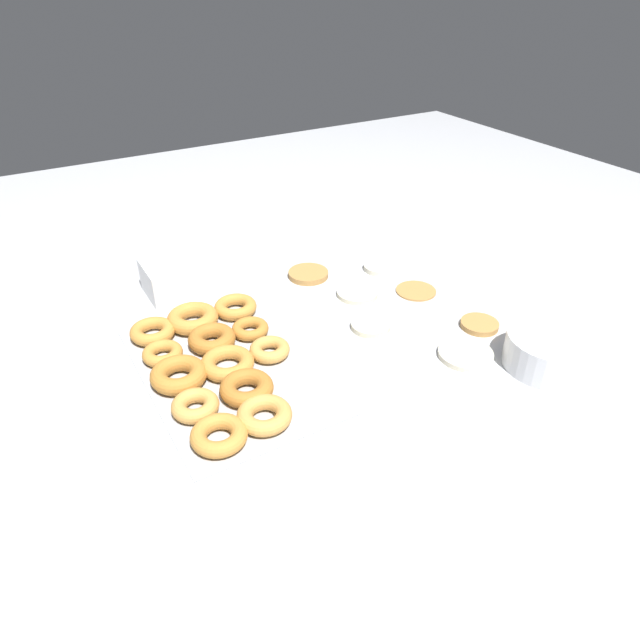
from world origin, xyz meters
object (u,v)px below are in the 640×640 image
Objects in this scene: pancake_3 at (357,293)px; pancake_6 at (416,290)px; pancake_2 at (466,354)px; pancake_0 at (371,326)px; batter_bowl at (550,351)px; pancake_1 at (381,267)px; container_stack at (178,277)px; pancake_4 at (308,274)px; donut_tray at (216,361)px; pancake_5 at (480,325)px.

pancake_3 is 0.15m from pancake_6.
pancake_2 is 1.13× the size of pancake_3.
pancake_0 is 0.50× the size of batter_bowl.
pancake_6 is at bearing 3.13° from pancake_1.
pancake_3 reaches higher than pancake_6.
container_stack is (-0.29, -0.50, 0.04)m from pancake_6.
pancake_4 is at bearing 73.65° from container_stack.
pancake_0 is at bearing 84.14° from donut_tray.
batter_bowl reaches higher than donut_tray.
pancake_5 is at bearing 6.74° from pancake_6.
pancake_2 is 0.51m from donut_tray.
pancake_1 reaches higher than pancake_3.
donut_tray is (-0.04, -0.35, 0.01)m from pancake_0.
pancake_4 reaches higher than pancake_3.
batter_bowl reaches higher than pancake_4.
pancake_6 is (-0.20, -0.02, -0.00)m from pancake_5.
batter_bowl is at bearing 22.47° from pancake_3.
pancake_5 is 0.58m from donut_tray.
pancake_0 is 0.28m from pancake_1.
pancake_3 is (0.08, -0.13, -0.00)m from pancake_1.
batter_bowl reaches higher than pancake_1.
pancake_4 is at bearing -179.49° from pancake_0.
batter_bowl is at bearing 5.58° from pancake_1.
pancake_5 is 0.17× the size of donut_tray.
pancake_4 is at bearing -151.65° from pancake_5.
pancake_0 is 0.89× the size of pancake_6.
pancake_4 is at bearing 125.03° from donut_tray.
batter_bowl reaches higher than pancake_3.
donut_tray is at bearing -85.58° from pancake_6.
pancake_5 is 0.48× the size of batter_bowl.
pancake_5 is 0.72m from container_stack.
pancake_6 is 0.56× the size of batter_bowl.
container_stack is at bearing -107.20° from pancake_1.
donut_tray is at bearing -54.97° from pancake_4.
pancake_5 is at bearing 123.39° from pancake_2.
pancake_0 is 0.87× the size of pancake_3.
pancake_2 is 0.33m from pancake_3.
container_stack reaches higher than pancake_1.
pancake_1 is at bearing 71.39° from pancake_4.
pancake_1 reaches higher than pancake_6.
pancake_0 is 0.20m from pancake_6.
pancake_2 is at bearing 9.59° from pancake_3.
pancake_4 is 0.66× the size of container_stack.
pancake_0 is at bearing -119.28° from pancake_5.
pancake_4 is 0.42m from donut_tray.
donut_tray is 0.34m from container_stack.
donut_tray is at bearing -95.86° from pancake_0.
pancake_5 is (0.34, 0.03, -0.00)m from pancake_1.
pancake_4 is 0.62m from batter_bowl.
pancake_1 is 0.18× the size of donut_tray.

